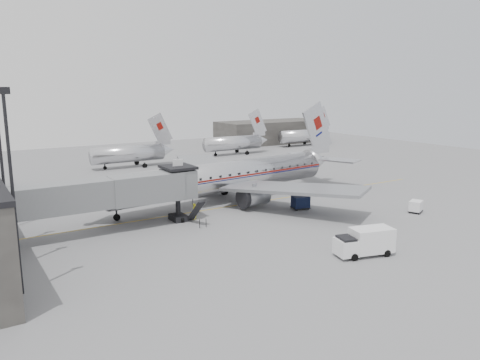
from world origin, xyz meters
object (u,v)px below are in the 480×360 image
(service_van, at_px, (365,241))
(baggage_cart_white, at_px, (416,206))
(airliner, at_px, (229,176))
(ramp_worker, at_px, (195,211))
(baggage_cart_navy, at_px, (301,202))

(service_van, xyz_separation_m, baggage_cart_white, (16.67, 7.18, -0.55))
(airliner, distance_m, service_van, 25.15)
(airliner, distance_m, baggage_cart_white, 24.25)
(baggage_cart_white, xyz_separation_m, ramp_worker, (-24.46, 11.81, 0.17))
(baggage_cart_navy, distance_m, ramp_worker, 13.78)
(airliner, xyz_separation_m, ramp_worker, (-8.28, -6.09, -2.34))
(airliner, distance_m, baggage_cart_navy, 10.68)
(airliner, xyz_separation_m, baggage_cart_white, (16.18, -17.89, -2.52))
(ramp_worker, bearing_deg, service_van, -85.19)
(service_van, bearing_deg, baggage_cart_white, 37.82)
(baggage_cart_navy, xyz_separation_m, ramp_worker, (-13.46, 2.94, 0.07))
(baggage_cart_white, bearing_deg, baggage_cart_navy, 117.19)
(baggage_cart_navy, xyz_separation_m, baggage_cart_white, (11.00, -8.87, -0.11))
(baggage_cart_white, distance_m, ramp_worker, 27.16)
(baggage_cart_navy, relative_size, ramp_worker, 1.27)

